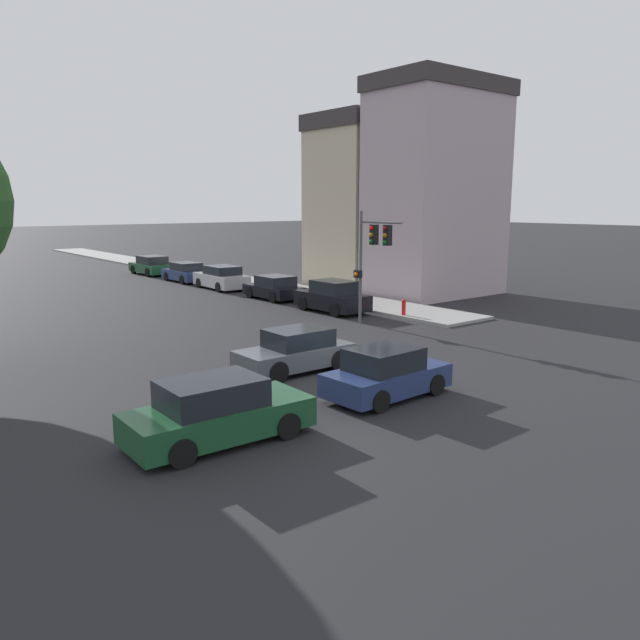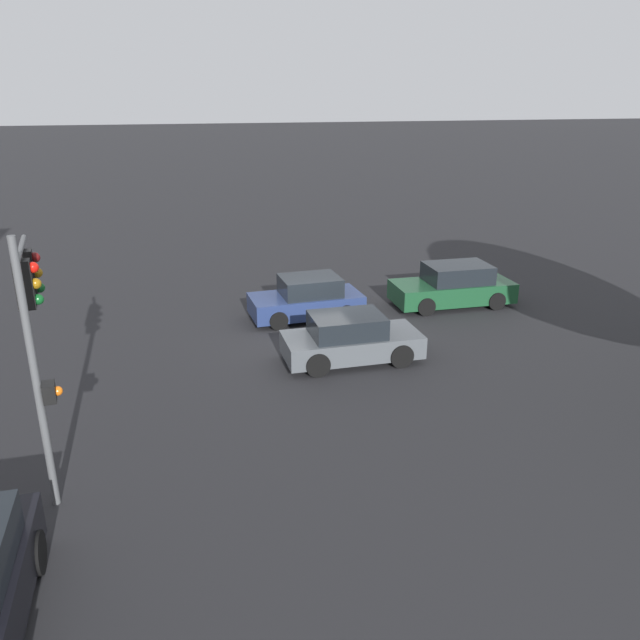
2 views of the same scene
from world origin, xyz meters
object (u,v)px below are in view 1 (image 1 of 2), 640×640
(parked_car_2, at_px, (221,278))
(parked_car_4, at_px, (152,266))
(crossing_car_2, at_px, (217,412))
(parked_car_0, at_px, (332,297))
(crossing_car_1, at_px, (296,351))
(traffic_signal, at_px, (373,247))
(fire_hydrant, at_px, (404,308))
(parked_car_3, at_px, (186,273))
(parked_car_1, at_px, (274,288))
(crossing_car_0, at_px, (386,374))

(parked_car_2, bearing_deg, parked_car_4, 2.50)
(crossing_car_2, height_order, parked_car_0, parked_car_0)
(crossing_car_1, xyz_separation_m, parked_car_4, (8.28, 30.14, 0.03))
(crossing_car_1, bearing_deg, parked_car_0, -135.55)
(parked_car_2, bearing_deg, traffic_signal, 178.74)
(traffic_signal, distance_m, parked_car_2, 15.47)
(crossing_car_1, height_order, parked_car_4, parked_car_4)
(fire_hydrant, bearing_deg, crossing_car_2, -150.66)
(crossing_car_2, distance_m, parked_car_2, 26.96)
(traffic_signal, height_order, fire_hydrant, traffic_signal)
(crossing_car_2, distance_m, parked_car_3, 31.28)
(crossing_car_1, relative_size, parked_car_3, 0.95)
(crossing_car_1, relative_size, parked_car_1, 1.01)
(parked_car_3, relative_size, parked_car_4, 0.94)
(parked_car_4, bearing_deg, crossing_car_0, 166.44)
(parked_car_2, xyz_separation_m, parked_car_4, (-0.08, 10.72, -0.02))
(parked_car_4, height_order, fire_hydrant, parked_car_4)
(crossing_car_0, relative_size, parked_car_2, 0.85)
(parked_car_0, xyz_separation_m, parked_car_2, (0.01, 11.33, -0.05))
(traffic_signal, distance_m, crossing_car_0, 11.22)
(parked_car_2, height_order, parked_car_4, parked_car_2)
(crossing_car_2, height_order, parked_car_4, crossing_car_2)
(traffic_signal, xyz_separation_m, parked_car_0, (0.88, 3.85, -2.81))
(parked_car_4, distance_m, fire_hydrant, 25.56)
(crossing_car_2, bearing_deg, traffic_signal, 34.16)
(parked_car_0, height_order, parked_car_4, parked_car_0)
(crossing_car_0, height_order, parked_car_0, parked_car_0)
(parked_car_1, bearing_deg, crossing_car_1, 148.10)
(crossing_car_2, bearing_deg, parked_car_3, 65.94)
(parked_car_0, xyz_separation_m, parked_car_3, (-0.08, 16.26, -0.11))
(parked_car_1, distance_m, parked_car_3, 10.78)
(traffic_signal, bearing_deg, crossing_car_1, 23.31)
(parked_car_3, xyz_separation_m, parked_car_4, (0.01, 5.79, 0.04))
(traffic_signal, xyz_separation_m, fire_hydrant, (2.54, 0.40, -3.09))
(parked_car_4, relative_size, fire_hydrant, 4.84)
(parked_car_0, bearing_deg, parked_car_3, 0.07)
(crossing_car_0, distance_m, fire_hydrant, 12.92)
(traffic_signal, bearing_deg, parked_car_1, -102.63)
(parked_car_3, bearing_deg, crossing_car_2, 155.17)
(crossing_car_0, distance_m, parked_car_3, 29.36)
(parked_car_4, bearing_deg, traffic_signal, 177.80)
(parked_car_2, xyz_separation_m, fire_hydrant, (1.65, -14.78, -0.23))
(crossing_car_0, xyz_separation_m, parked_car_0, (8.03, 12.00, 0.09))
(traffic_signal, xyz_separation_m, parked_car_3, (0.80, 20.11, -2.92))
(fire_hydrant, bearing_deg, crossing_car_1, -155.14)
(crossing_car_1, xyz_separation_m, fire_hydrant, (10.01, 4.64, -0.18))
(fire_hydrant, bearing_deg, parked_car_2, 96.38)
(parked_car_1, bearing_deg, parked_car_2, 1.76)
(crossing_car_1, bearing_deg, parked_car_4, -104.99)
(parked_car_1, height_order, parked_car_2, parked_car_2)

